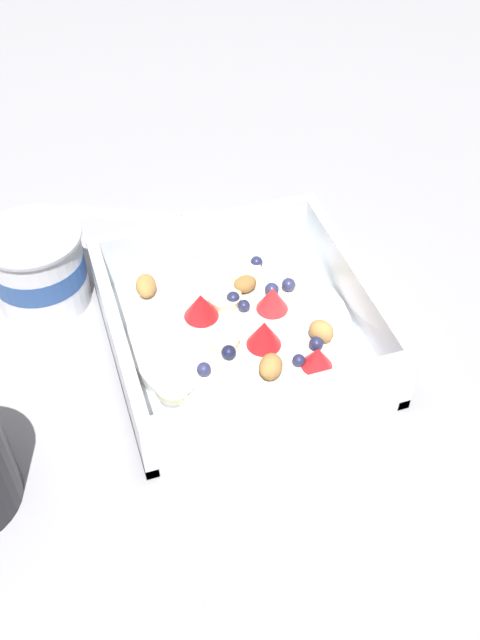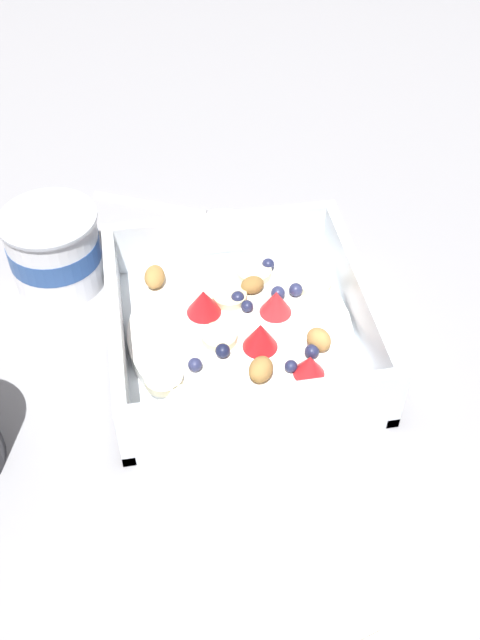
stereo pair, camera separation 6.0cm
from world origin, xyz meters
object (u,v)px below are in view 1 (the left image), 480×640
(yogurt_cup, at_px, (38,268))
(folded_napkin, at_px, (298,580))
(fruit_bowl, at_px, (241,329))
(spoon, at_px, (178,214))

(yogurt_cup, height_order, folded_napkin, yogurt_cup)
(yogurt_cup, xyz_separation_m, folded_napkin, (-0.32, -0.12, -0.04))
(yogurt_cup, relative_size, folded_napkin, 0.73)
(fruit_bowl, height_order, spoon, fruit_bowl)
(fruit_bowl, distance_m, yogurt_cup, 0.19)
(spoon, distance_m, yogurt_cup, 0.17)
(folded_napkin, bearing_deg, yogurt_cup, 20.88)
(spoon, bearing_deg, yogurt_cup, 118.42)
(spoon, height_order, folded_napkin, spoon)
(fruit_bowl, height_order, yogurt_cup, yogurt_cup)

